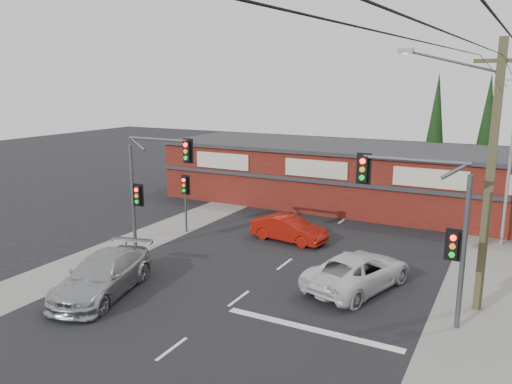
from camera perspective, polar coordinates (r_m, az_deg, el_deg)
The scene contains 18 objects.
ground at distance 20.80m, azimuth -1.30°, elevation -11.61°, with size 120.00×120.00×0.00m, color black.
road_strip at distance 24.97m, azimuth 4.34°, elevation -7.45°, with size 14.00×70.00×0.01m, color black.
verge_left at distance 29.22m, azimuth -11.17°, elevation -4.68°, with size 3.00×70.00×0.02m, color gray.
verge_right at distance 23.19m, azimuth 24.29°, elevation -10.14°, with size 3.00×70.00×0.02m, color gray.
stop_line at distance 18.22m, azimuth 6.30°, elevation -15.29°, with size 6.50×0.35×0.01m, color silver.
white_suv at distance 21.56m, azimuth 11.59°, elevation -8.82°, with size 2.49×5.41×1.50m, color silver.
silver_suv at distance 21.45m, azimuth -17.13°, elevation -9.09°, with size 2.26×5.57×1.62m, color #9FA2A5.
red_sedan at distance 27.26m, azimuth 3.76°, elevation -4.20°, with size 1.47×4.22×1.39m, color #971209.
lane_dashes at distance 29.82m, azimuth 8.57°, elevation -4.22°, with size 0.12×58.54×0.01m.
shop_building at distance 35.67m, azimuth 10.66°, elevation 1.94°, with size 27.30×8.40×4.22m.
conifer_near at distance 41.10m, azimuth 19.87°, elevation 7.48°, with size 1.80×1.80×9.25m.
conifer_far at distance 42.75m, azimuth 24.93°, elevation 7.23°, with size 1.80×1.80×9.25m.
traffic_mast_left at distance 24.76m, azimuth -12.15°, elevation 1.56°, with size 3.77×0.27×5.97m.
traffic_mast_right at distance 18.32m, azimuth 19.38°, elevation -2.59°, with size 3.96×0.27×5.97m.
pedestal_signal at distance 28.61m, azimuth -8.08°, elevation 0.04°, with size 0.55×0.27×3.38m.
utility_pole at distance 19.83m, azimuth 24.85°, elevation 2.35°, with size 4.38×0.59×10.00m.
steel_pole at distance 28.83m, azimuth 27.09°, elevation 3.53°, with size 1.20×0.16×9.00m.
power_lines at distance 14.15m, azimuth 25.29°, elevation 13.62°, with size 2.01×29.00×1.22m.
Camera 1 is at (9.29, -16.58, 8.44)m, focal length 35.00 mm.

